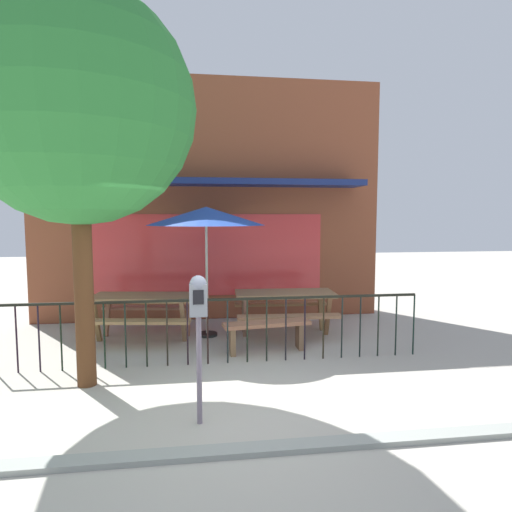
# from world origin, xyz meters

# --- Properties ---
(ground) EXTENTS (40.00, 40.00, 0.00)m
(ground) POSITION_xyz_m (0.00, 0.00, 0.00)
(ground) COLOR #AEA89C
(pub_storefront) EXTENTS (7.25, 1.31, 5.01)m
(pub_storefront) POSITION_xyz_m (0.00, 4.75, 2.50)
(pub_storefront) COLOR maroon
(pub_storefront) RESTS_ON ground
(patio_fence_front) EXTENTS (6.12, 0.04, 0.97)m
(patio_fence_front) POSITION_xyz_m (-0.00, 1.68, 0.66)
(patio_fence_front) COLOR black
(patio_fence_front) RESTS_ON ground
(picnic_table_left) EXTENTS (1.97, 1.60, 0.79)m
(picnic_table_left) POSITION_xyz_m (-1.22, 3.17, 0.61)
(picnic_table_left) COLOR #99734B
(picnic_table_left) RESTS_ON ground
(picnic_table_right) EXTENTS (1.87, 1.45, 0.79)m
(picnic_table_right) POSITION_xyz_m (1.31, 3.17, 0.61)
(picnic_table_right) COLOR #96754E
(picnic_table_right) RESTS_ON ground
(patio_umbrella) EXTENTS (2.09, 2.09, 2.32)m
(patio_umbrella) POSITION_xyz_m (-0.11, 3.19, 2.15)
(patio_umbrella) COLOR black
(patio_umbrella) RESTS_ON ground
(patio_bench) EXTENTS (1.43, 0.50, 0.48)m
(patio_bench) POSITION_xyz_m (0.81, 2.15, 0.35)
(patio_bench) COLOR #A56B4C
(patio_bench) RESTS_ON ground
(parking_meter_near) EXTENTS (0.18, 0.17, 1.56)m
(parking_meter_near) POSITION_xyz_m (-0.28, -0.15, 1.20)
(parking_meter_near) COLOR slate
(parking_meter_near) RESTS_ON ground
(street_tree) EXTENTS (2.87, 2.87, 4.91)m
(street_tree) POSITION_xyz_m (-1.70, 1.09, 3.46)
(street_tree) COLOR #523019
(street_tree) RESTS_ON ground
(curb_edge) EXTENTS (10.15, 0.20, 0.11)m
(curb_edge) POSITION_xyz_m (0.00, -0.78, 0.00)
(curb_edge) COLOR gray
(curb_edge) RESTS_ON ground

